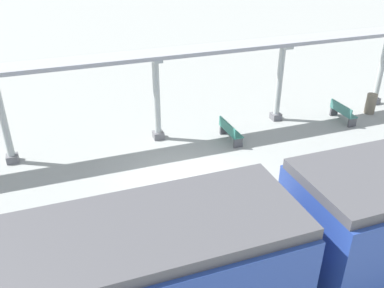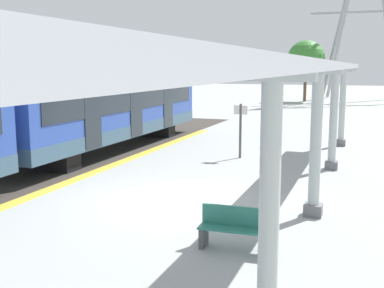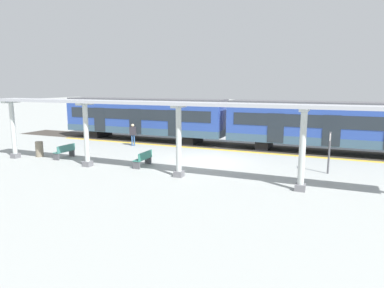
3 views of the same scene
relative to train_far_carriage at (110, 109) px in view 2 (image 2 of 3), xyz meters
name	(u,v)px [view 2 (image 2 of 3)]	position (x,y,z in m)	size (l,w,h in m)	color
ground_plane	(173,201)	(5.82, -6.86, -1.83)	(176.00, 176.00, 0.00)	#9A9E9B
tactile_edge_strip	(51,189)	(1.83, -6.86, -1.83)	(0.46, 29.20, 0.01)	gold
trackbed	(2,184)	(-0.01, -6.86, -1.83)	(3.20, 41.20, 0.01)	#38332D
train_far_carriage	(110,109)	(0.00, 0.00, 0.00)	(2.65, 14.10, 3.48)	#29469C
canopy_pillar_second	(269,207)	(9.60, -12.61, 0.00)	(1.10, 0.44, 3.61)	slate
canopy_pillar_third	(316,143)	(9.60, -6.86, 0.00)	(1.10, 0.44, 3.61)	slate
canopy_pillar_fourth	(334,119)	(9.60, -0.98, 0.00)	(1.10, 0.44, 3.61)	slate
canopy_pillar_fifth	(342,107)	(9.60, 4.59, 0.00)	(1.10, 0.44, 3.61)	slate
canopy_beam	(319,66)	(9.60, -6.88, 1.85)	(1.20, 23.75, 0.16)	#A8AAB2
bench_near_end	(236,228)	(8.37, -9.67, -1.39)	(1.51, 0.49, 0.86)	#2B7465
platform_info_sign	(240,125)	(5.94, 0.03, -0.51)	(0.56, 0.10, 2.20)	#4C4C51
electricity_pylon	(365,1)	(9.73, 36.99, 8.67)	(11.08, 7.86, 20.68)	#93969B
tree_left_background	(306,59)	(4.26, 33.60, 2.58)	(3.91, 3.91, 6.38)	brown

